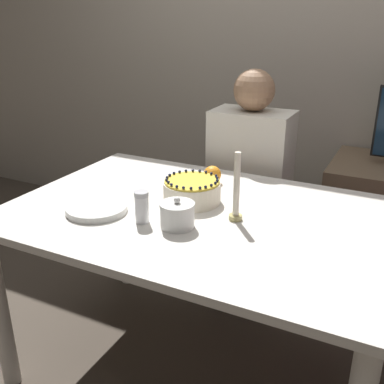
{
  "coord_description": "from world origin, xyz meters",
  "views": [
    {
      "loc": [
        0.67,
        -1.41,
        1.46
      ],
      "look_at": [
        -0.07,
        0.07,
        0.8
      ],
      "focal_mm": 42.0,
      "sensor_mm": 36.0,
      "label": 1
    }
  ],
  "objects": [
    {
      "name": "orange_fruit_0",
      "position": [
        -0.09,
        0.3,
        0.79
      ],
      "size": [
        0.08,
        0.08,
        0.08
      ],
      "color": "orange",
      "rests_on": "dining_table"
    },
    {
      "name": "sugar_shaker",
      "position": [
        -0.15,
        -0.18,
        0.81
      ],
      "size": [
        0.05,
        0.05,
        0.12
      ],
      "color": "white",
      "rests_on": "dining_table"
    },
    {
      "name": "sugar_bowl",
      "position": [
        -0.01,
        -0.15,
        0.8
      ],
      "size": [
        0.12,
        0.12,
        0.11
      ],
      "color": "silver",
      "rests_on": "dining_table"
    },
    {
      "name": "dining_table",
      "position": [
        0.0,
        0.0,
        0.65
      ],
      "size": [
        1.46,
        0.98,
        0.75
      ],
      "color": "beige",
      "rests_on": "ground_plane"
    },
    {
      "name": "candle",
      "position": [
        0.15,
        -0.01,
        0.86
      ],
      "size": [
        0.05,
        0.05,
        0.26
      ],
      "color": "tan",
      "rests_on": "dining_table"
    },
    {
      "name": "plate_stack",
      "position": [
        -0.35,
        -0.18,
        0.77
      ],
      "size": [
        0.23,
        0.23,
        0.02
      ],
      "color": "silver",
      "rests_on": "dining_table"
    },
    {
      "name": "cake",
      "position": [
        -0.07,
        0.07,
        0.8
      ],
      "size": [
        0.23,
        0.23,
        0.1
      ],
      "color": "#EFE5CC",
      "rests_on": "dining_table"
    },
    {
      "name": "ground_plane",
      "position": [
        0.0,
        0.0,
        0.0
      ],
      "size": [
        12.0,
        12.0,
        0.0
      ],
      "primitive_type": "plane",
      "color": "#4C4238"
    },
    {
      "name": "person_man_blue_shirt",
      "position": [
        -0.04,
        0.69,
        0.53
      ],
      "size": [
        0.4,
        0.34,
        1.21
      ],
      "rotation": [
        0.0,
        0.0,
        3.14
      ],
      "color": "#2D2D38",
      "rests_on": "ground_plane"
    },
    {
      "name": "wall_behind",
      "position": [
        0.0,
        1.4,
        1.3
      ],
      "size": [
        8.0,
        0.05,
        2.6
      ],
      "color": "#ADA393",
      "rests_on": "ground_plane"
    }
  ]
}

